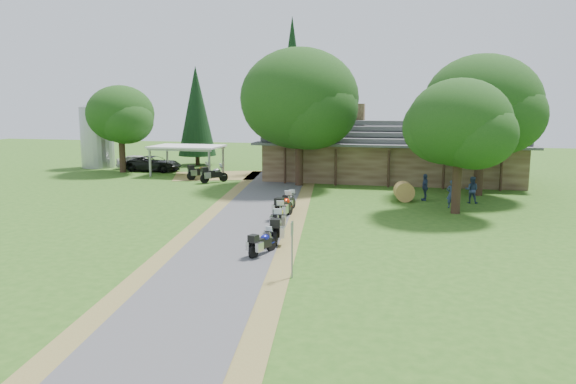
% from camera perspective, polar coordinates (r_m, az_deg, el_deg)
% --- Properties ---
extents(ground, '(120.00, 120.00, 0.00)m').
position_cam_1_polar(ground, '(25.14, -6.06, -5.69)').
color(ground, '#2C5718').
rests_on(ground, ground).
extents(driveway, '(51.95, 51.95, 0.00)m').
position_cam_1_polar(driveway, '(28.98, -4.43, -3.64)').
color(driveway, '#434245').
rests_on(driveway, ground).
extents(lodge, '(21.40, 9.40, 4.90)m').
position_cam_1_polar(lodge, '(47.16, 10.49, 4.25)').
color(lodge, brown).
rests_on(lodge, ground).
extents(silo, '(3.14, 3.14, 6.32)m').
position_cam_1_polar(silo, '(57.73, -18.84, 5.51)').
color(silo, gray).
rests_on(silo, ground).
extents(carport, '(5.99, 4.01, 2.59)m').
position_cam_1_polar(carport, '(49.71, -10.19, 3.17)').
color(carport, white).
rests_on(carport, ground).
extents(car_white_sedan, '(2.87, 5.46, 1.74)m').
position_cam_1_polar(car_white_sedan, '(55.21, -14.93, 3.16)').
color(car_white_sedan, silver).
rests_on(car_white_sedan, ground).
extents(car_dark_suv, '(2.52, 5.58, 2.11)m').
position_cam_1_polar(car_dark_suv, '(53.23, -13.47, 3.20)').
color(car_dark_suv, black).
rests_on(car_dark_suv, ground).
extents(motorcycle_row_a, '(1.07, 1.75, 1.14)m').
position_cam_1_polar(motorcycle_row_a, '(23.80, -2.60, -5.09)').
color(motorcycle_row_a, navy).
rests_on(motorcycle_row_a, ground).
extents(motorcycle_row_b, '(1.02, 2.17, 1.43)m').
position_cam_1_polar(motorcycle_row_b, '(25.90, -1.15, -3.56)').
color(motorcycle_row_b, '#A6A7AE').
rests_on(motorcycle_row_b, ground).
extents(motorcycle_row_c, '(0.92, 2.06, 1.36)m').
position_cam_1_polar(motorcycle_row_c, '(28.36, -0.91, -2.49)').
color(motorcycle_row_c, gold).
rests_on(motorcycle_row_c, ground).
extents(motorcycle_row_d, '(0.93, 2.16, 1.43)m').
position_cam_1_polar(motorcycle_row_d, '(31.16, -0.35, -1.36)').
color(motorcycle_row_d, red).
rests_on(motorcycle_row_d, ground).
extents(motorcycle_row_e, '(0.71, 1.74, 1.16)m').
position_cam_1_polar(motorcycle_row_e, '(33.26, 0.17, -0.91)').
color(motorcycle_row_e, black).
rests_on(motorcycle_row_e, ground).
extents(motorcycle_carport_a, '(1.92, 1.96, 1.42)m').
position_cam_1_polar(motorcycle_carport_a, '(46.91, -8.90, 2.13)').
color(motorcycle_carport_a, gold).
rests_on(motorcycle_carport_a, ground).
extents(motorcycle_carport_b, '(1.95, 2.03, 1.45)m').
position_cam_1_polar(motorcycle_carport_b, '(45.01, -7.52, 1.88)').
color(motorcycle_carport_b, slate).
rests_on(motorcycle_carport_b, ground).
extents(person_a, '(0.64, 0.51, 2.02)m').
position_cam_1_polar(person_a, '(35.43, 16.30, 0.05)').
color(person_a, navy).
rests_on(person_a, ground).
extents(person_b, '(0.64, 0.52, 2.01)m').
position_cam_1_polar(person_b, '(37.46, 18.17, 0.43)').
color(person_b, navy).
rests_on(person_b, ground).
extents(person_c, '(0.47, 0.62, 2.06)m').
position_cam_1_polar(person_c, '(37.64, 13.74, 0.71)').
color(person_c, navy).
rests_on(person_c, ground).
extents(hay_bale, '(1.43, 1.34, 1.26)m').
position_cam_1_polar(hay_bale, '(37.15, 11.70, 0.05)').
color(hay_bale, olive).
rests_on(hay_bale, ground).
extents(sign_post, '(0.39, 0.06, 2.15)m').
position_cam_1_polar(sign_post, '(20.63, 0.42, -5.89)').
color(sign_post, gray).
rests_on(sign_post, ground).
extents(oak_lodge_left, '(8.91, 8.91, 10.67)m').
position_cam_1_polar(oak_lodge_left, '(42.66, 1.17, 7.76)').
color(oak_lodge_left, '#123510').
rests_on(oak_lodge_left, ground).
extents(oak_lodge_right, '(7.84, 7.84, 10.07)m').
position_cam_1_polar(oak_lodge_right, '(40.43, 19.07, 6.75)').
color(oak_lodge_right, '#123510').
rests_on(oak_lodge_right, ground).
extents(oak_driveway, '(5.88, 5.88, 8.45)m').
position_cam_1_polar(oak_driveway, '(33.44, 16.95, 5.04)').
color(oak_driveway, '#123510').
rests_on(oak_driveway, ground).
extents(oak_silo, '(6.00, 6.00, 8.50)m').
position_cam_1_polar(oak_silo, '(52.92, -16.61, 6.51)').
color(oak_silo, '#123510').
rests_on(oak_silo, ground).
extents(cedar_near, '(3.70, 3.70, 13.97)m').
position_cam_1_polar(cedar_near, '(51.97, 0.43, 9.86)').
color(cedar_near, black).
rests_on(cedar_near, ground).
extents(cedar_far, '(3.76, 3.76, 9.85)m').
position_cam_1_polar(cedar_far, '(57.21, -9.28, 7.63)').
color(cedar_far, black).
rests_on(cedar_far, ground).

